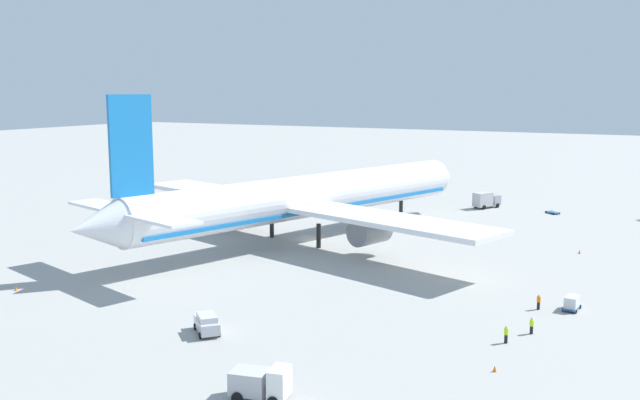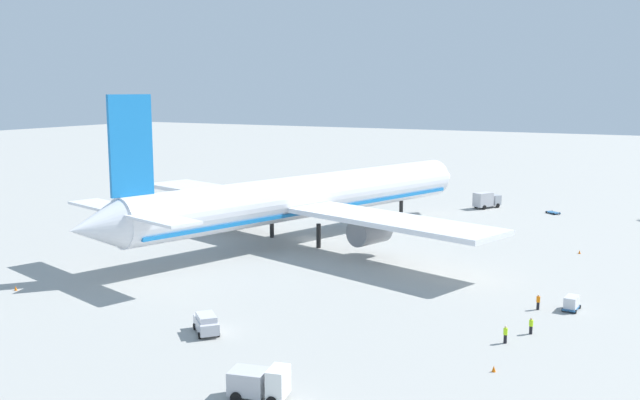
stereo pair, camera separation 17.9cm
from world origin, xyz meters
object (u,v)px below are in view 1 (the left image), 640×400
at_px(service_truck_0, 261,382).
at_px(traffic_cone_2, 579,252).
at_px(service_truck_2, 486,200).
at_px(baggage_cart_1, 572,302).
at_px(ground_worker_3, 506,334).
at_px(traffic_cone_1, 16,288).
at_px(baggage_cart_0, 553,212).
at_px(ground_worker_1, 532,326).
at_px(traffic_cone_0, 495,369).
at_px(service_van, 207,323).
at_px(ground_worker_2, 539,302).
at_px(airliner, 304,198).

height_order(service_truck_0, traffic_cone_2, service_truck_0).
height_order(service_truck_2, baggage_cart_1, service_truck_2).
xyz_separation_m(ground_worker_3, traffic_cone_1, (-9.55, 56.13, -0.60)).
distance_m(baggage_cart_1, traffic_cone_1, 64.39).
xyz_separation_m(baggage_cart_0, baggage_cart_1, (-61.57, -12.77, 0.57)).
bearing_deg(traffic_cone_2, traffic_cone_1, 132.35).
xyz_separation_m(baggage_cart_1, ground_worker_1, (-9.90, 2.31, -0.01)).
relative_size(traffic_cone_0, traffic_cone_1, 1.00).
relative_size(service_van, traffic_cone_1, 8.03).
xyz_separation_m(baggage_cart_1, traffic_cone_0, (-21.04, 3.12, -0.57)).
bearing_deg(baggage_cart_0, traffic_cone_2, -163.84).
distance_m(service_truck_0, ground_worker_3, 25.49).
bearing_deg(ground_worker_2, ground_worker_3, 176.83).
bearing_deg(ground_worker_1, service_truck_0, 148.28).
xyz_separation_m(airliner, ground_worker_3, (-31.35, -39.42, -5.98)).
relative_size(service_truck_2, baggage_cart_1, 1.91).
relative_size(service_truck_2, baggage_cart_0, 2.10).
bearing_deg(baggage_cart_1, traffic_cone_1, 111.13).
bearing_deg(ground_worker_2, baggage_cart_0, 8.56).
relative_size(ground_worker_2, traffic_cone_1, 3.11).
height_order(ground_worker_1, traffic_cone_0, ground_worker_1).
xyz_separation_m(airliner, traffic_cone_2, (10.91, -40.14, -6.58)).
bearing_deg(service_van, ground_worker_2, -49.92).
distance_m(service_truck_2, traffic_cone_2, 40.43).
bearing_deg(traffic_cone_2, ground_worker_3, 179.03).
bearing_deg(baggage_cart_0, baggage_cart_1, -168.29).
distance_m(ground_worker_1, traffic_cone_0, 11.19).
bearing_deg(ground_worker_1, service_truck_2, 18.20).
height_order(service_van, baggage_cart_1, service_van).
bearing_deg(baggage_cart_1, service_truck_0, 153.00).
distance_m(baggage_cart_0, ground_worker_2, 63.85).
xyz_separation_m(service_van, traffic_cone_1, (1.47, 29.33, -0.76)).
relative_size(traffic_cone_0, traffic_cone_2, 1.00).
xyz_separation_m(ground_worker_3, traffic_cone_0, (-7.39, -0.80, -0.60)).
bearing_deg(traffic_cone_1, service_van, -92.87).
xyz_separation_m(baggage_cart_0, traffic_cone_1, (-84.78, 47.29, 0.01)).
bearing_deg(ground_worker_1, service_van, 117.48).
bearing_deg(traffic_cone_1, traffic_cone_0, -87.82).
bearing_deg(ground_worker_3, ground_worker_1, -23.23).
xyz_separation_m(ground_worker_1, ground_worker_2, (8.34, 0.94, 0.04)).
distance_m(service_truck_0, ground_worker_1, 29.53).
xyz_separation_m(airliner, traffic_cone_1, (-40.90, 16.71, -6.58)).
bearing_deg(ground_worker_2, ground_worker_1, -173.55).
bearing_deg(service_truck_0, service_truck_2, 4.78).
xyz_separation_m(service_truck_2, baggage_cart_0, (-0.43, -13.19, -1.43)).
distance_m(service_truck_2, ground_worker_2, 67.50).
xyz_separation_m(ground_worker_3, traffic_cone_2, (42.26, -0.71, -0.60)).
xyz_separation_m(baggage_cart_0, ground_worker_1, (-71.47, -10.45, 0.57)).
xyz_separation_m(ground_worker_1, traffic_cone_0, (-11.15, 0.81, -0.56)).
height_order(service_van, traffic_cone_1, service_van).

